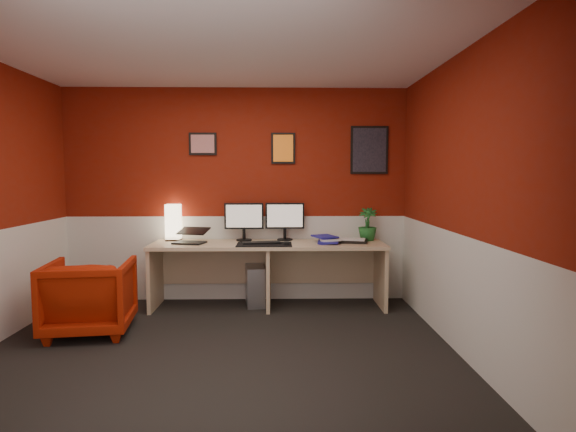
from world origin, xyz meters
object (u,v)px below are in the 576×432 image
(monitor_left, at_px, (244,216))
(zen_tray, at_px, (352,241))
(potted_plant, at_px, (367,224))
(monitor_right, at_px, (285,215))
(desk, at_px, (268,275))
(pc_tower, at_px, (255,285))
(laptop, at_px, (189,234))
(shoji_lamp, at_px, (173,223))
(armchair, at_px, (90,296))

(monitor_left, xyz_separation_m, zen_tray, (1.22, -0.17, -0.28))
(potted_plant, bearing_deg, monitor_right, 177.88)
(desk, relative_size, pc_tower, 5.78)
(desk, distance_m, laptop, 1.00)
(monitor_left, height_order, monitor_right, same)
(monitor_left, xyz_separation_m, pc_tower, (0.13, -0.08, -0.80))
(shoji_lamp, xyz_separation_m, monitor_right, (1.29, -0.01, 0.09))
(laptop, distance_m, zen_tray, 1.82)
(monitor_left, bearing_deg, monitor_right, 3.27)
(shoji_lamp, xyz_separation_m, monitor_left, (0.82, -0.03, 0.09))
(desk, distance_m, shoji_lamp, 1.26)
(shoji_lamp, relative_size, pc_tower, 0.89)
(zen_tray, relative_size, pc_tower, 0.78)
(pc_tower, bearing_deg, monitor_right, 9.96)
(desk, bearing_deg, zen_tray, 1.65)
(laptop, relative_size, pc_tower, 0.73)
(pc_tower, bearing_deg, monitor_left, 141.35)
(monitor_right, distance_m, pc_tower, 0.87)
(shoji_lamp, xyz_separation_m, armchair, (-0.56, -1.07, -0.58))
(shoji_lamp, relative_size, monitor_right, 0.69)
(desk, relative_size, shoji_lamp, 6.50)
(desk, height_order, potted_plant, potted_plant)
(desk, relative_size, zen_tray, 7.43)
(monitor_right, distance_m, armchair, 2.24)
(laptop, bearing_deg, pc_tower, 25.87)
(zen_tray, bearing_deg, laptop, -178.41)
(monitor_right, distance_m, zen_tray, 0.82)
(desk, bearing_deg, shoji_lamp, 168.32)
(pc_tower, bearing_deg, armchair, -154.56)
(monitor_right, bearing_deg, pc_tower, -162.99)
(shoji_lamp, height_order, monitor_left, monitor_left)
(shoji_lamp, distance_m, zen_tray, 2.06)
(monitor_left, bearing_deg, shoji_lamp, 177.59)
(shoji_lamp, height_order, armchair, shoji_lamp)
(shoji_lamp, height_order, monitor_right, monitor_right)
(shoji_lamp, distance_m, monitor_right, 1.30)
(shoji_lamp, bearing_deg, armchair, -117.51)
(laptop, xyz_separation_m, armchair, (-0.79, -0.82, -0.49))
(armchair, bearing_deg, shoji_lamp, -124.71)
(desk, bearing_deg, potted_plant, 9.19)
(laptop, bearing_deg, monitor_left, 35.15)
(laptop, distance_m, armchair, 1.24)
(zen_tray, relative_size, armchair, 0.46)
(shoji_lamp, bearing_deg, pc_tower, -6.81)
(zen_tray, bearing_deg, shoji_lamp, 174.37)
(monitor_right, bearing_deg, monitor_left, -176.73)
(zen_tray, relative_size, potted_plant, 0.92)
(shoji_lamp, xyz_separation_m, pc_tower, (0.95, -0.11, -0.70))
(monitor_left, bearing_deg, zen_tray, -7.77)
(shoji_lamp, xyz_separation_m, laptop, (0.23, -0.25, -0.09))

